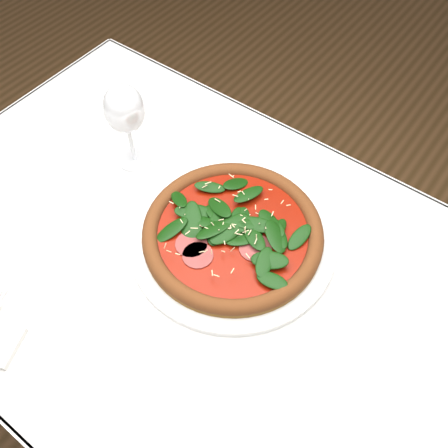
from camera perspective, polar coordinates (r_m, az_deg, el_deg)
The scene contains 5 objects.
ground at distance 1.62m, azimuth -2.34°, elevation -17.96°, with size 6.00×6.00×0.00m, color brown.
dining_table at distance 1.02m, azimuth -3.56°, elevation -6.70°, with size 1.21×0.81×0.75m.
plate at distance 0.94m, azimuth 0.99°, elevation -1.59°, with size 0.39×0.39×0.02m.
pizza at distance 0.92m, azimuth 1.01°, elevation -0.81°, with size 0.44×0.44×0.04m.
wine_glass at distance 1.00m, azimuth -11.30°, elevation 12.56°, with size 0.08×0.08×0.19m.
Camera 1 is at (0.34, -0.36, 1.54)m, focal length 40.00 mm.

